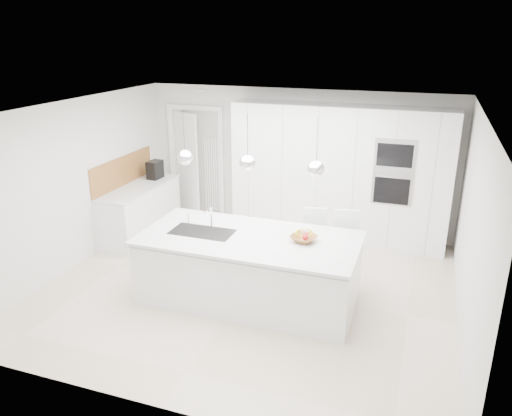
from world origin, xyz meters
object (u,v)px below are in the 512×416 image
(fruit_bowl, at_px, (304,238))
(bar_stool_left, at_px, (312,247))
(bar_stool_right, at_px, (344,251))
(island_base, at_px, (248,271))
(espresso_machine, at_px, (155,170))

(fruit_bowl, xyz_separation_m, bar_stool_left, (-0.04, 0.69, -0.41))
(bar_stool_left, bearing_deg, bar_stool_right, -20.31)
(island_base, height_order, fruit_bowl, fruit_bowl)
(espresso_machine, bearing_deg, fruit_bowl, -26.86)
(island_base, height_order, bar_stool_left, bar_stool_left)
(bar_stool_left, bearing_deg, island_base, -143.35)
(bar_stool_left, bearing_deg, fruit_bowl, -101.61)
(espresso_machine, height_order, bar_stool_right, espresso_machine)
(island_base, xyz_separation_m, fruit_bowl, (0.70, 0.14, 0.51))
(fruit_bowl, distance_m, bar_stool_right, 0.87)
(espresso_machine, xyz_separation_m, bar_stool_right, (3.65, -1.26, -0.51))
(espresso_machine, distance_m, bar_stool_left, 3.45)
(fruit_bowl, height_order, bar_stool_right, bar_stool_right)
(espresso_machine, height_order, bar_stool_left, espresso_machine)
(espresso_machine, xyz_separation_m, bar_stool_left, (3.19, -1.21, -0.53))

